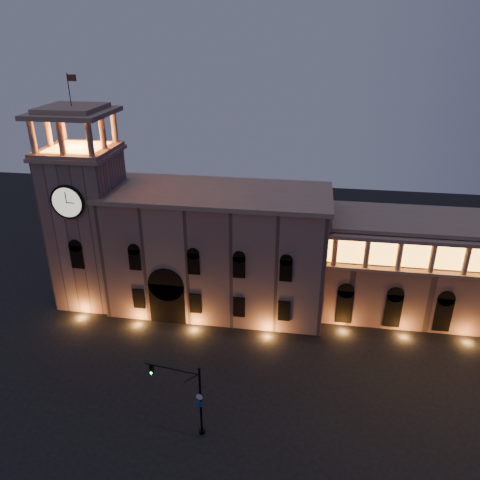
{
  "coord_description": "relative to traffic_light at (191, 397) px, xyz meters",
  "views": [
    {
      "loc": [
        10.22,
        -36.43,
        37.68
      ],
      "look_at": [
        2.11,
        16.0,
        13.35
      ],
      "focal_mm": 35.0,
      "sensor_mm": 36.0,
      "label": 1
    }
  ],
  "objects": [
    {
      "name": "government_building",
      "position": [
        -2.09,
        24.15,
        4.4
      ],
      "size": [
        30.8,
        12.8,
        17.6
      ],
      "color": "#8B665A",
      "rests_on": "ground"
    },
    {
      "name": "colonnade_wing",
      "position": [
        31.99,
        26.14,
        2.97
      ],
      "size": [
        40.6,
        11.5,
        14.5
      ],
      "color": "#856055",
      "rests_on": "ground"
    },
    {
      "name": "clock_tower",
      "position": [
        -20.51,
        23.2,
        8.13
      ],
      "size": [
        9.8,
        9.8,
        32.4
      ],
      "color": "#8B665A",
      "rests_on": "ground"
    },
    {
      "name": "ground",
      "position": [
        -0.01,
        2.22,
        -4.37
      ],
      "size": [
        160.0,
        160.0,
        0.0
      ],
      "primitive_type": "plane",
      "color": "black",
      "rests_on": "ground"
    },
    {
      "name": "traffic_light",
      "position": [
        0.0,
        0.0,
        0.0
      ],
      "size": [
        6.02,
        1.21,
        8.31
      ],
      "rotation": [
        0.0,
        0.0,
        -0.14
      ],
      "color": "black",
      "rests_on": "ground"
    }
  ]
}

